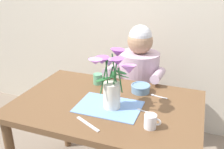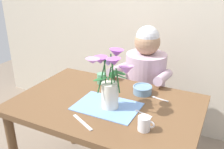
{
  "view_description": "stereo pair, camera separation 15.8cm",
  "coord_description": "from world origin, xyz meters",
  "px_view_note": "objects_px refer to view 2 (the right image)",
  "views": [
    {
      "loc": [
        0.52,
        -1.32,
        1.52
      ],
      "look_at": [
        0.02,
        0.05,
        0.92
      ],
      "focal_mm": 39.64,
      "sensor_mm": 36.0,
      "label": 1
    },
    {
      "loc": [
        0.67,
        -1.26,
        1.52
      ],
      "look_at": [
        0.02,
        0.05,
        0.92
      ],
      "focal_mm": 39.64,
      "sensor_mm": 36.0,
      "label": 2
    }
  ],
  "objects_px": {
    "flower_vase": "(111,80)",
    "ceramic_mug": "(102,78)",
    "dinner_knife": "(83,122)",
    "seated_person": "(144,91)",
    "ceramic_bowl": "(142,89)",
    "tea_cup": "(144,124)"
  },
  "relations": [
    {
      "from": "seated_person",
      "to": "ceramic_bowl",
      "type": "relative_size",
      "value": 8.35
    },
    {
      "from": "tea_cup",
      "to": "ceramic_mug",
      "type": "distance_m",
      "value": 0.65
    },
    {
      "from": "flower_vase",
      "to": "dinner_knife",
      "type": "bearing_deg",
      "value": -106.7
    },
    {
      "from": "ceramic_bowl",
      "to": "tea_cup",
      "type": "distance_m",
      "value": 0.44
    },
    {
      "from": "ceramic_bowl",
      "to": "tea_cup",
      "type": "xyz_separation_m",
      "value": [
        0.16,
        -0.41,
        0.01
      ]
    },
    {
      "from": "dinner_knife",
      "to": "ceramic_mug",
      "type": "height_order",
      "value": "ceramic_mug"
    },
    {
      "from": "tea_cup",
      "to": "seated_person",
      "type": "bearing_deg",
      "value": 108.77
    },
    {
      "from": "seated_person",
      "to": "flower_vase",
      "type": "bearing_deg",
      "value": -91.53
    },
    {
      "from": "seated_person",
      "to": "dinner_knife",
      "type": "distance_m",
      "value": 0.91
    },
    {
      "from": "ceramic_bowl",
      "to": "flower_vase",
      "type": "bearing_deg",
      "value": -111.64
    },
    {
      "from": "ceramic_mug",
      "to": "dinner_knife",
      "type": "bearing_deg",
      "value": -72.85
    },
    {
      "from": "flower_vase",
      "to": "ceramic_mug",
      "type": "xyz_separation_m",
      "value": [
        -0.23,
        0.3,
        -0.15
      ]
    },
    {
      "from": "seated_person",
      "to": "flower_vase",
      "type": "relative_size",
      "value": 3.06
    },
    {
      "from": "ceramic_mug",
      "to": "ceramic_bowl",
      "type": "bearing_deg",
      "value": -3.79
    },
    {
      "from": "ceramic_bowl",
      "to": "tea_cup",
      "type": "bearing_deg",
      "value": -68.8
    },
    {
      "from": "seated_person",
      "to": "ceramic_bowl",
      "type": "distance_m",
      "value": 0.46
    },
    {
      "from": "seated_person",
      "to": "ceramic_mug",
      "type": "relative_size",
      "value": 12.2
    },
    {
      "from": "flower_vase",
      "to": "ceramic_mug",
      "type": "relative_size",
      "value": 3.99
    },
    {
      "from": "dinner_knife",
      "to": "flower_vase",
      "type": "bearing_deg",
      "value": 100.43
    },
    {
      "from": "dinner_knife",
      "to": "tea_cup",
      "type": "relative_size",
      "value": 2.04
    },
    {
      "from": "flower_vase",
      "to": "dinner_knife",
      "type": "xyz_separation_m",
      "value": [
        -0.07,
        -0.22,
        -0.19
      ]
    },
    {
      "from": "flower_vase",
      "to": "dinner_knife",
      "type": "height_order",
      "value": "flower_vase"
    }
  ]
}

